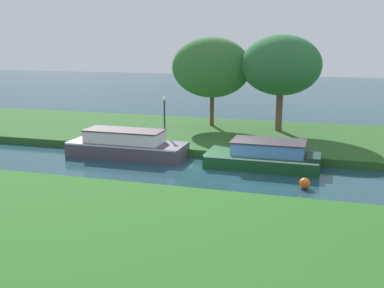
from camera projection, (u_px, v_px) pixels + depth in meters
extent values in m
plane|color=#1C3E48|center=(220.00, 170.00, 21.42)|extent=(120.00, 120.00, 0.00)
cube|color=#2A5723|center=(245.00, 137.00, 27.92)|extent=(72.00, 10.00, 0.40)
cube|color=#27611F|center=(150.00, 248.00, 12.96)|extent=(72.00, 10.00, 0.40)
cube|color=#4C4350|center=(127.00, 149.00, 23.93)|extent=(6.30, 2.06, 0.76)
cube|color=silver|center=(127.00, 143.00, 23.85)|extent=(6.17, 2.09, 0.07)
cube|color=white|center=(124.00, 136.00, 23.81)|extent=(4.10, 1.56, 0.61)
cube|color=#372A31|center=(124.00, 130.00, 23.74)|extent=(4.20, 1.64, 0.06)
cube|color=#144621|center=(263.00, 160.00, 21.96)|extent=(5.45, 2.39, 0.65)
cube|color=white|center=(263.00, 154.00, 21.89)|extent=(5.34, 2.42, 0.07)
cube|color=#5283C9|center=(269.00, 148.00, 21.74)|extent=(3.41, 1.81, 0.60)
cube|color=#322B32|center=(269.00, 141.00, 21.67)|extent=(3.51, 1.91, 0.06)
cube|color=#19382A|center=(314.00, 155.00, 21.20)|extent=(0.62, 2.01, 0.17)
cylinder|color=brown|center=(212.00, 105.00, 30.26)|extent=(0.27, 0.27, 2.82)
ellipsoid|color=#366F34|center=(211.00, 67.00, 29.35)|extent=(5.23, 3.35, 3.92)
cylinder|color=brown|center=(279.00, 106.00, 28.47)|extent=(0.42, 0.42, 3.11)
ellipsoid|color=#2F6A39|center=(281.00, 65.00, 27.82)|extent=(4.97, 3.81, 3.73)
cylinder|color=#333338|center=(165.00, 121.00, 25.48)|extent=(0.10, 0.10, 2.31)
sphere|color=white|center=(164.00, 99.00, 25.20)|extent=(0.24, 0.24, 0.24)
cylinder|color=#443827|center=(130.00, 135.00, 25.32)|extent=(0.20, 0.20, 0.89)
sphere|color=#E55919|center=(305.00, 183.00, 18.70)|extent=(0.46, 0.46, 0.46)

